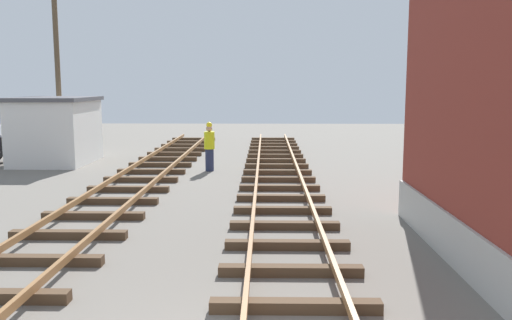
# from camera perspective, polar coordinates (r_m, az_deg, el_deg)

# --- Properties ---
(control_hut) EXTENTS (3.00, 3.80, 2.76)m
(control_hut) POSITION_cam_1_polar(r_m,az_deg,el_deg) (23.90, -20.49, 2.99)
(control_hut) COLOR silver
(control_hut) RESTS_ON ground
(utility_pole_far) EXTENTS (1.80, 0.24, 7.68)m
(utility_pole_far) POSITION_cam_1_polar(r_m,az_deg,el_deg) (27.01, -20.31, 9.13)
(utility_pole_far) COLOR brown
(utility_pole_far) RESTS_ON ground
(track_worker_foreground) EXTENTS (0.40, 0.40, 1.87)m
(track_worker_foreground) POSITION_cam_1_polar(r_m,az_deg,el_deg) (20.46, -4.96, 1.41)
(track_worker_foreground) COLOR #262D4C
(track_worker_foreground) RESTS_ON ground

